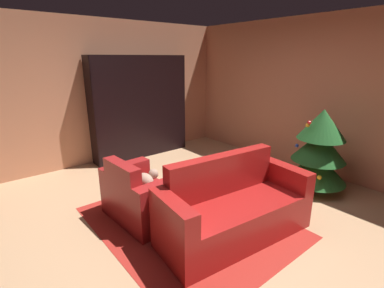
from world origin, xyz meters
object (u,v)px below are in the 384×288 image
at_px(armchair_red, 141,197).
at_px(book_stack_on_table, 188,181).
at_px(bottle_on_table, 179,179).
at_px(couch_red, 233,210).
at_px(bookshelf_unit, 146,108).
at_px(decorated_tree, 319,149).
at_px(coffee_table, 191,188).

relative_size(armchair_red, book_stack_on_table, 4.75).
bearing_deg(bottle_on_table, couch_red, 20.00).
bearing_deg(bookshelf_unit, bottle_on_table, -21.70).
xyz_separation_m(bookshelf_unit, bottle_on_table, (2.40, -0.96, -0.46)).
height_order(book_stack_on_table, decorated_tree, decorated_tree).
height_order(bookshelf_unit, book_stack_on_table, bookshelf_unit).
relative_size(book_stack_on_table, decorated_tree, 0.17).
height_order(coffee_table, decorated_tree, decorated_tree).
xyz_separation_m(bookshelf_unit, coffee_table, (2.44, -0.80, -0.61)).
distance_m(bottle_on_table, decorated_tree, 2.21).
relative_size(armchair_red, bottle_on_table, 3.72).
height_order(couch_red, bottle_on_table, couch_red).
height_order(bottle_on_table, decorated_tree, decorated_tree).
distance_m(book_stack_on_table, bottle_on_table, 0.16).
distance_m(bookshelf_unit, couch_red, 3.24).
distance_m(armchair_red, coffee_table, 0.63).
xyz_separation_m(book_stack_on_table, bottle_on_table, (-0.01, -0.15, 0.07)).
bearing_deg(coffee_table, armchair_red, -120.50).
relative_size(bookshelf_unit, armchair_red, 1.98).
xyz_separation_m(couch_red, book_stack_on_table, (-0.68, -0.10, 0.15)).
xyz_separation_m(coffee_table, bottle_on_table, (-0.04, -0.16, 0.15)).
distance_m(armchair_red, bottle_on_table, 0.53).
xyz_separation_m(coffee_table, decorated_tree, (0.65, 1.94, 0.28)).
bearing_deg(decorated_tree, book_stack_on_table, -109.17).
bearing_deg(couch_red, bookshelf_unit, 167.16).
xyz_separation_m(armchair_red, decorated_tree, (0.97, 2.48, 0.36)).
height_order(bookshelf_unit, bottle_on_table, bookshelf_unit).
xyz_separation_m(bookshelf_unit, couch_red, (3.10, -0.71, -0.67)).
height_order(coffee_table, book_stack_on_table, book_stack_on_table).
height_order(bookshelf_unit, coffee_table, bookshelf_unit).
bearing_deg(bottle_on_table, armchair_red, -126.70).
distance_m(couch_red, decorated_tree, 1.88).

